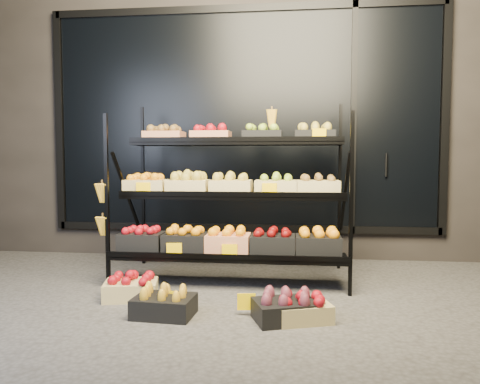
# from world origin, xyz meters

# --- Properties ---
(ground) EXTENTS (24.00, 24.00, 0.00)m
(ground) POSITION_xyz_m (0.00, 0.00, 0.00)
(ground) COLOR #514F4C
(ground) RESTS_ON ground
(building) EXTENTS (6.00, 2.08, 3.50)m
(building) POSITION_xyz_m (0.00, 2.59, 1.75)
(building) COLOR #2D2826
(building) RESTS_ON ground
(display_rack) EXTENTS (2.18, 1.02, 1.70)m
(display_rack) POSITION_xyz_m (-0.01, 0.60, 0.79)
(display_rack) COLOR black
(display_rack) RESTS_ON ground
(tag_floor_a) EXTENTS (0.13, 0.01, 0.12)m
(tag_floor_a) POSITION_xyz_m (-0.33, -0.40, 0.06)
(tag_floor_a) COLOR #FFCA00
(tag_floor_a) RESTS_ON ground
(tag_floor_b) EXTENTS (0.13, 0.01, 0.12)m
(tag_floor_b) POSITION_xyz_m (0.23, -0.40, 0.06)
(tag_floor_b) COLOR #FFCA00
(tag_floor_b) RESTS_ON ground
(floor_crate_left) EXTENTS (0.47, 0.38, 0.21)m
(floor_crate_left) POSITION_xyz_m (-0.72, -0.10, 0.10)
(floor_crate_left) COLOR #CCB876
(floor_crate_left) RESTS_ON ground
(floor_crate_midleft) EXTENTS (0.44, 0.33, 0.21)m
(floor_crate_midleft) POSITION_xyz_m (-0.34, -0.48, 0.10)
(floor_crate_midleft) COLOR black
(floor_crate_midleft) RESTS_ON ground
(floor_crate_midright) EXTENTS (0.44, 0.38, 0.19)m
(floor_crate_midright) POSITION_xyz_m (0.63, -0.47, 0.09)
(floor_crate_midright) COLOR #CCB876
(floor_crate_midright) RESTS_ON ground
(floor_crate_right) EXTENTS (0.49, 0.43, 0.21)m
(floor_crate_right) POSITION_xyz_m (0.51, -0.48, 0.10)
(floor_crate_right) COLOR black
(floor_crate_right) RESTS_ON ground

